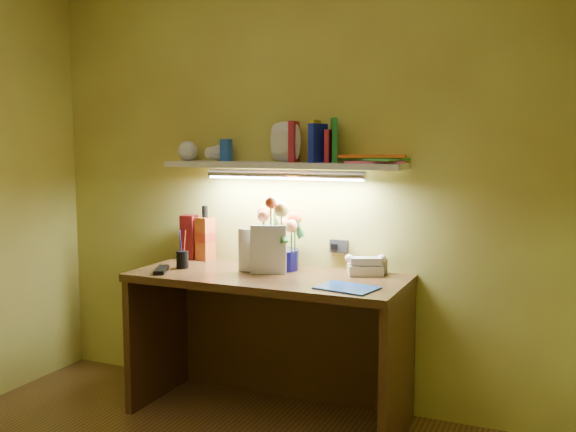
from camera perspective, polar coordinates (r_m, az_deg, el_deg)
The scene contains 13 objects.
desk at distance 3.37m, azimuth -1.76°, elevation -11.46°, with size 1.40×0.60×0.75m, color #381C0F.
flower_bouquet at distance 3.37m, azimuth -0.84°, elevation -1.65°, with size 0.23×0.23×0.37m, color #060536, non-canonical shape.
telephone at distance 3.28m, azimuth 6.90°, elevation -4.31°, with size 0.17×0.13×0.10m, color beige, non-canonical shape.
desk_clock at distance 3.32m, azimuth 8.19°, elevation -4.39°, with size 0.08×0.04×0.08m, color #B4B5B9.
whisky_bottle at distance 3.68m, azimuth -7.38°, elevation -1.50°, with size 0.08×0.08×0.31m, color #C2521F, non-canonical shape.
whisky_box at distance 3.73m, azimuth -8.76°, elevation -1.86°, with size 0.08×0.08×0.25m, color #560B0B.
pen_cup at distance 3.46m, azimuth -9.39°, elevation -3.32°, with size 0.06×0.06×0.16m, color black.
art_card at distance 3.47m, azimuth -1.73°, elevation -3.00°, with size 0.18×0.04×0.18m, color white, non-canonical shape.
tv_remote at distance 3.40m, azimuth -11.19°, elevation -4.71°, with size 0.05×0.19×0.02m, color black.
blue_folder at distance 2.97m, azimuth 5.27°, elevation -6.37°, with size 0.26×0.19×0.01m, color #1D4BAC.
desk_book_a at distance 3.34m, azimuth -4.44°, elevation -3.03°, with size 0.17×0.02×0.23m, color white.
desk_book_b at distance 3.27m, azimuth -3.37°, elevation -2.99°, with size 0.18×0.02×0.25m, color silver.
wall_shelf at distance 3.36m, azimuth -0.01°, elevation 5.19°, with size 1.32×0.34×0.26m.
Camera 1 is at (1.38, -1.70, 1.41)m, focal length 40.00 mm.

